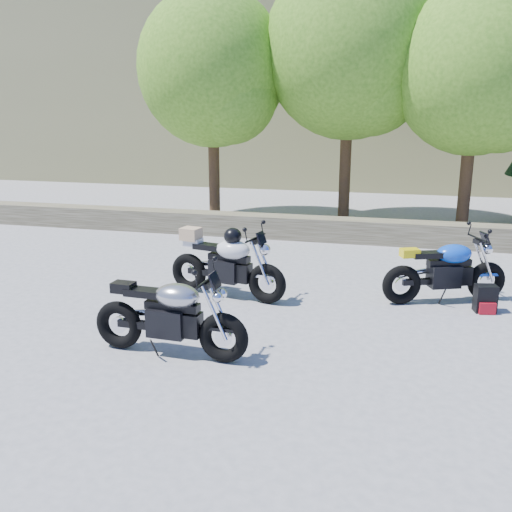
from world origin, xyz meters
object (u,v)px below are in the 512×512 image
(silver_bike, at_px, (170,317))
(blue_bike, at_px, (446,272))
(backpack, at_px, (485,299))
(white_bike, at_px, (226,263))

(silver_bike, bearing_deg, blue_bike, 43.55)
(blue_bike, xyz_separation_m, backpack, (0.54, -0.32, -0.28))
(silver_bike, distance_m, white_bike, 2.22)
(silver_bike, bearing_deg, backpack, 36.03)
(blue_bike, bearing_deg, silver_bike, -161.67)
(silver_bike, xyz_separation_m, white_bike, (-0.01, 2.22, 0.06))
(silver_bike, height_order, white_bike, white_bike)
(blue_bike, relative_size, backpack, 4.65)
(silver_bike, relative_size, blue_bike, 1.05)
(white_bike, bearing_deg, backpack, 15.98)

